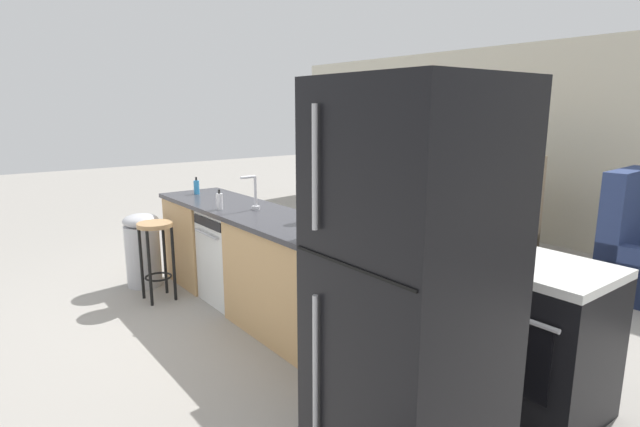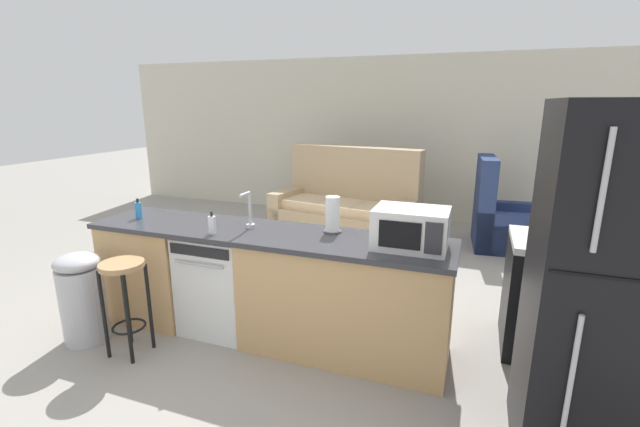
{
  "view_description": "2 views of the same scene",
  "coord_description": "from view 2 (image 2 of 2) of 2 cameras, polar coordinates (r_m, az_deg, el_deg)",
  "views": [
    {
      "loc": [
        3.73,
        -2.11,
        1.77
      ],
      "look_at": [
        0.51,
        0.37,
        0.91
      ],
      "focal_mm": 28.0,
      "sensor_mm": 36.0,
      "label": 1
    },
    {
      "loc": [
        1.68,
        -2.85,
        1.87
      ],
      "look_at": [
        0.53,
        0.25,
        1.01
      ],
      "focal_mm": 24.0,
      "sensor_mm": 36.0,
      "label": 2
    }
  ],
  "objects": [
    {
      "name": "couch",
      "position": [
        6.14,
        3.58,
        0.55
      ],
      "size": [
        2.12,
        1.23,
        1.27
      ],
      "color": "tan",
      "rests_on": "ground_plane"
    },
    {
      "name": "dish_soap_bottle",
      "position": [
        4.02,
        -23.05,
        0.41
      ],
      "size": [
        0.06,
        0.06,
        0.18
      ],
      "color": "#338CCC",
      "rests_on": "kitchen_counter"
    },
    {
      "name": "ground_plane",
      "position": [
        3.8,
        -9.17,
        -15.18
      ],
      "size": [
        24.0,
        24.0,
        0.0
      ],
      "primitive_type": "plane",
      "color": "gray"
    },
    {
      "name": "bar_stool",
      "position": [
        3.54,
        -24.63,
        -9.05
      ],
      "size": [
        0.32,
        0.32,
        0.74
      ],
      "color": "tan",
      "rests_on": "ground_plane"
    },
    {
      "name": "refrigerator",
      "position": [
        2.57,
        34.26,
        -9.24
      ],
      "size": [
        0.72,
        0.73,
        1.89
      ],
      "color": "black",
      "rests_on": "ground_plane"
    },
    {
      "name": "dishwasher",
      "position": [
        3.74,
        -12.82,
        -8.73
      ],
      "size": [
        0.58,
        0.61,
        0.84
      ],
      "color": "white",
      "rests_on": "ground_plane"
    },
    {
      "name": "armchair",
      "position": [
        6.15,
        22.69,
        -0.97
      ],
      "size": [
        0.86,
        0.91,
        1.2
      ],
      "color": "navy",
      "rests_on": "ground_plane"
    },
    {
      "name": "microwave",
      "position": [
        3.0,
        12.02,
        -1.95
      ],
      "size": [
        0.5,
        0.37,
        0.28
      ],
      "color": "white",
      "rests_on": "kitchen_counter"
    },
    {
      "name": "wall_back",
      "position": [
        7.21,
        9.33,
        9.78
      ],
      "size": [
        10.0,
        0.06,
        2.6
      ],
      "color": "beige",
      "rests_on": "ground_plane"
    },
    {
      "name": "sink_faucet",
      "position": [
        3.44,
        -9.43,
        0.15
      ],
      "size": [
        0.07,
        0.18,
        0.3
      ],
      "color": "silver",
      "rests_on": "kitchen_counter"
    },
    {
      "name": "kitchen_counter",
      "position": [
        3.51,
        -5.98,
        -10.02
      ],
      "size": [
        2.94,
        0.66,
        0.9
      ],
      "color": "tan",
      "rests_on": "ground_plane"
    },
    {
      "name": "trash_bin",
      "position": [
        3.95,
        -29.12,
        -9.67
      ],
      "size": [
        0.35,
        0.35,
        0.74
      ],
      "color": "#B7B7BC",
      "rests_on": "ground_plane"
    },
    {
      "name": "stove_range",
      "position": [
        3.75,
        29.34,
        -9.74
      ],
      "size": [
        0.76,
        0.68,
        0.9
      ],
      "color": "black",
      "rests_on": "ground_plane"
    },
    {
      "name": "paper_towel_roll",
      "position": [
        3.29,
        1.7,
        -0.19
      ],
      "size": [
        0.14,
        0.14,
        0.28
      ],
      "color": "#4C4C51",
      "rests_on": "kitchen_counter"
    },
    {
      "name": "soap_bottle",
      "position": [
        3.36,
        -14.19,
        -1.48
      ],
      "size": [
        0.06,
        0.06,
        0.18
      ],
      "color": "silver",
      "rests_on": "kitchen_counter"
    },
    {
      "name": "kettle",
      "position": [
        3.43,
        28.01,
        -2.21
      ],
      "size": [
        0.21,
        0.17,
        0.19
      ],
      "color": "#B2B2B7",
      "rests_on": "stove_range"
    }
  ]
}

